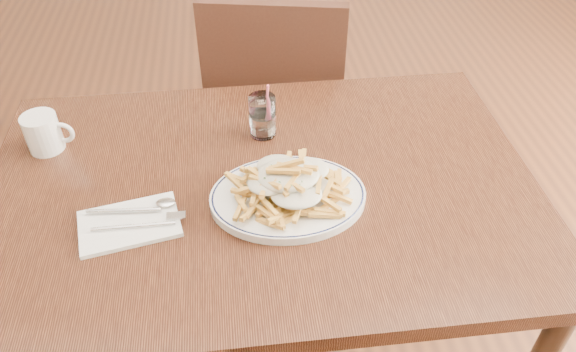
{
  "coord_description": "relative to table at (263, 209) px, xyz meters",
  "views": [
    {
      "loc": [
        -0.05,
        -0.91,
        1.57
      ],
      "look_at": [
        0.05,
        -0.06,
        0.82
      ],
      "focal_mm": 35.0,
      "sensor_mm": 36.0,
      "label": 1
    }
  ],
  "objects": [
    {
      "name": "water_glass",
      "position": [
        0.02,
        0.18,
        0.12
      ],
      "size": [
        0.06,
        0.06,
        0.14
      ],
      "color": "white",
      "rests_on": "table"
    },
    {
      "name": "cutlery",
      "position": [
        -0.27,
        -0.09,
        0.09
      ],
      "size": [
        0.21,
        0.07,
        0.01
      ],
      "color": "silver",
      "rests_on": "napkin"
    },
    {
      "name": "chair_far",
      "position": [
        0.1,
        0.64,
        -0.15
      ],
      "size": [
        0.5,
        0.5,
        0.92
      ],
      "color": "black",
      "rests_on": "ground"
    },
    {
      "name": "coffee_mug",
      "position": [
        -0.49,
        0.18,
        0.12
      ],
      "size": [
        0.11,
        0.08,
        0.09
      ],
      "color": "white",
      "rests_on": "table"
    },
    {
      "name": "fries_plate",
      "position": [
        0.05,
        -0.06,
        0.09
      ],
      "size": [
        0.38,
        0.34,
        0.02
      ],
      "color": "white",
      "rests_on": "table"
    },
    {
      "name": "napkin",
      "position": [
        -0.27,
        -0.1,
        0.08
      ],
      "size": [
        0.22,
        0.16,
        0.01
      ],
      "primitive_type": "cube",
      "rotation": [
        0.0,
        0.0,
        0.2
      ],
      "color": "white",
      "rests_on": "table"
    },
    {
      "name": "loaded_fries",
      "position": [
        0.05,
        -0.06,
        0.14
      ],
      "size": [
        0.29,
        0.27,
        0.07
      ],
      "color": "gold",
      "rests_on": "fries_plate"
    },
    {
      "name": "table",
      "position": [
        0.0,
        0.0,
        0.0
      ],
      "size": [
        1.2,
        0.8,
        0.75
      ],
      "color": "black",
      "rests_on": "ground"
    }
  ]
}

